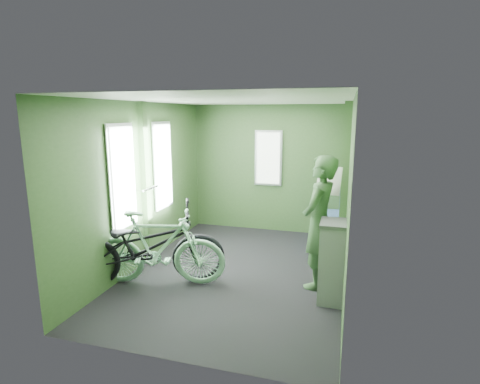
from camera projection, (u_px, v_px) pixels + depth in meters
The scene contains 6 objects.
room at pixel (236, 168), 4.92m from camera, with size 4.00×4.02×2.31m.
bicycle_black at pixel (148, 285), 4.75m from camera, with size 0.69×1.97×1.03m, color black.
bicycle_mint at pixel (160, 286), 4.73m from camera, with size 0.47×1.68×1.01m, color #97DBAF.
passenger at pixel (319, 222), 4.58m from camera, with size 0.55×0.73×1.66m.
waste_box at pixel (332, 262), 4.27m from camera, with size 0.28×0.39×0.95m, color slate.
bench_seat at pixel (329, 227), 6.17m from camera, with size 0.63×1.02×1.03m.
Camera 1 is at (1.35, -4.65, 2.13)m, focal length 28.00 mm.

